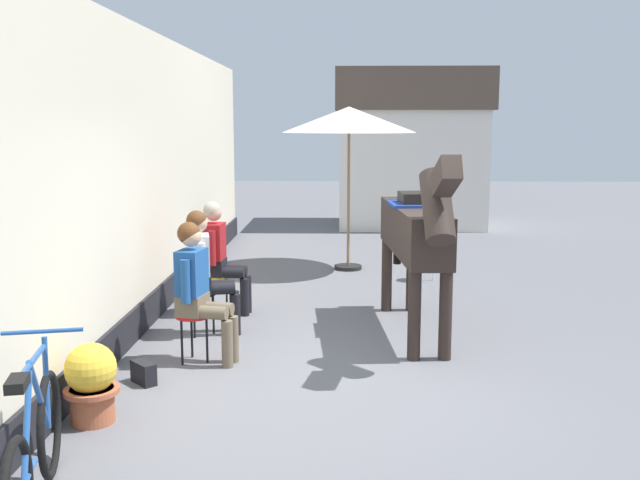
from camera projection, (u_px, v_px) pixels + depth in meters
The scene contains 12 objects.
ground_plane at pixel (353, 295), 9.99m from camera, with size 40.00×40.00×0.00m, color slate.
pub_facade_wall at pixel (133, 193), 8.33m from camera, with size 0.34×14.00×3.40m.
distant_cottage at pixel (410, 147), 16.65m from camera, with size 3.40×2.60×3.50m.
seated_visitor_near at pixel (198, 285), 7.07m from camera, with size 0.61×0.48×1.39m.
seated_visitor_middle at pixel (205, 266), 8.02m from camera, with size 0.61×0.48×1.39m.
seated_visitor_far at pixel (220, 252), 8.91m from camera, with size 0.61×0.49×1.39m.
saddled_horse_center at pixel (416, 232), 7.92m from camera, with size 0.61×3.00×2.06m.
flower_planter_near at pixel (91, 381), 5.69m from camera, with size 0.43×0.43×0.64m.
leaning_bicycle at pixel (35, 453), 4.31m from camera, with size 0.57×1.73×1.02m.
cafe_parasol at pixel (349, 121), 11.41m from camera, with size 2.10×2.10×2.58m.
spare_stool_white at pixel (425, 254), 10.87m from camera, with size 0.32×0.32×0.46m.
satchel_bag at pixel (144, 373), 6.58m from camera, with size 0.28×0.12×0.20m, color black.
Camera 1 is at (-0.17, -6.75, 2.32)m, focal length 41.07 mm.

